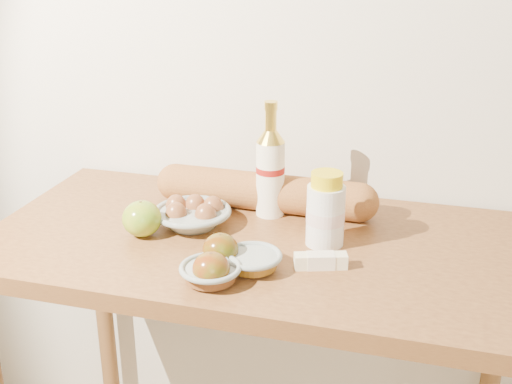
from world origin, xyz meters
TOP-DOWN VIEW (x-y plane):
  - back_wall at (0.00, 1.51)m, footprint 3.50×0.02m
  - table at (0.00, 1.18)m, footprint 1.20×0.60m
  - bourbon_bottle at (-0.01, 1.31)m, footprint 0.09×0.09m
  - cream_bottle at (0.14, 1.19)m, footprint 0.09×0.09m
  - egg_bowl at (-0.16, 1.21)m, footprint 0.20×0.20m
  - baguette at (-0.03, 1.33)m, footprint 0.55×0.10m
  - apple_yellowgreen at (-0.25, 1.13)m, footprint 0.09×0.09m
  - apple_redgreen_front at (-0.04, 0.97)m, footprint 0.09×0.09m
  - apple_redgreen_right at (-0.04, 1.04)m, footprint 0.08×0.08m
  - sugar_bowl at (-0.04, 0.98)m, footprint 0.13×0.13m
  - syrup_bowl at (0.02, 1.04)m, footprint 0.13×0.13m
  - butter_stick at (0.15, 1.08)m, footprint 0.11×0.06m

SIDE VIEW (x-z plane):
  - table at x=0.00m, z-range 0.33..1.23m
  - butter_stick at x=0.15m, z-range 0.90..0.93m
  - syrup_bowl at x=0.02m, z-range 0.90..0.94m
  - sugar_bowl at x=-0.04m, z-range 0.90..0.94m
  - egg_bowl at x=-0.16m, z-range 0.89..0.96m
  - apple_redgreen_front at x=-0.04m, z-range 0.90..0.97m
  - apple_redgreen_right at x=-0.04m, z-range 0.90..0.97m
  - apple_yellowgreen at x=-0.25m, z-range 0.90..0.98m
  - baguette at x=-0.03m, z-range 0.90..0.99m
  - cream_bottle at x=0.14m, z-range 0.89..1.06m
  - bourbon_bottle at x=-0.01m, z-range 0.87..1.15m
  - back_wall at x=0.00m, z-range 0.00..2.60m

